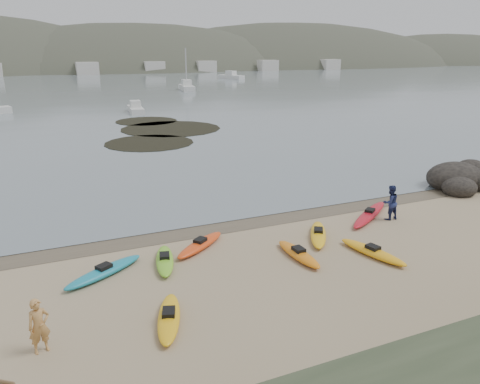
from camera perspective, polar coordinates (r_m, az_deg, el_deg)
name	(u,v)px	position (r m, az deg, el deg)	size (l,w,h in m)	color
ground	(240,220)	(23.93, 0.00, -3.43)	(600.00, 600.00, 0.00)	tan
wet_sand	(242,222)	(23.68, 0.29, -3.66)	(60.00, 60.00, 0.00)	brown
water	(42,62)	(320.73, -23.01, 14.34)	(1200.00, 1200.00, 0.00)	slate
kayaks	(265,250)	(20.13, 3.09, -7.05)	(17.43, 8.42, 0.34)	#ED4614
person_west	(39,326)	(14.99, -23.29, -14.77)	(0.61, 0.40, 1.67)	tan
person_east	(390,202)	(24.95, 17.85, -1.22)	(0.88, 0.68, 1.81)	navy
rock_cluster	(464,183)	(32.86, 25.65, 1.05)	(5.42, 4.01, 1.91)	black
kelp_mats	(159,130)	(50.92, -9.81, 7.42)	(13.46, 21.06, 0.04)	black
moored_boats	(118,88)	(100.47, -14.68, 12.12)	(79.56, 69.44, 1.20)	silver
far_hills	(147,104)	(221.20, -11.27, 10.51)	(550.00, 135.00, 80.00)	#384235
far_town	(77,69)	(166.30, -19.26, 14.02)	(199.00, 5.00, 4.00)	beige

